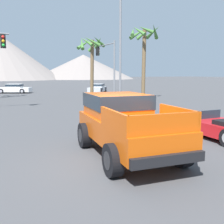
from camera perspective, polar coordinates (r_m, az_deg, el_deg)
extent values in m
plane|color=#424244|center=(7.76, 2.55, -10.66)|extent=(320.00, 320.00, 0.00)
cube|color=#CC4C0C|center=(8.05, 3.39, -3.92)|extent=(2.56, 4.74, 0.67)
cube|color=#CC4C0C|center=(8.76, 1.06, 1.68)|extent=(2.05, 2.22, 0.71)
cube|color=#1E2833|center=(8.75, 1.07, 2.52)|extent=(2.09, 2.26, 0.46)
cube|color=#CC4C0C|center=(6.45, 0.34, -1.79)|extent=(0.33, 1.80, 0.48)
cube|color=#CC4C0C|center=(7.30, 14.15, -0.84)|extent=(0.33, 1.80, 0.48)
cube|color=#CC4C0C|center=(6.09, 11.47, -2.57)|extent=(1.86, 0.34, 0.48)
cube|color=black|center=(10.21, -1.82, -2.51)|extent=(1.91, 0.43, 0.24)
cube|color=black|center=(6.14, 12.15, -10.12)|extent=(1.91, 0.43, 0.24)
cylinder|color=black|center=(9.12, -6.00, -5.03)|extent=(0.42, 0.88, 0.85)
cylinder|color=#232326|center=(9.12, -6.00, -5.03)|extent=(0.39, 0.51, 0.46)
cylinder|color=black|center=(9.79, 5.47, -4.09)|extent=(0.42, 0.88, 0.85)
cylinder|color=#232326|center=(9.79, 5.47, -4.09)|extent=(0.39, 0.51, 0.46)
cylinder|color=black|center=(6.54, 0.17, -10.42)|extent=(0.42, 0.88, 0.85)
cylinder|color=#232326|center=(6.54, 0.17, -10.42)|extent=(0.39, 0.51, 0.46)
cylinder|color=black|center=(7.45, 14.93, -8.35)|extent=(0.42, 0.88, 0.85)
cylinder|color=#232326|center=(7.45, 14.93, -8.35)|extent=(0.39, 0.51, 0.46)
cube|color=red|center=(11.42, 21.57, -2.89)|extent=(2.05, 4.66, 0.47)
cube|color=#1E2833|center=(11.69, 19.92, -0.52)|extent=(1.49, 0.16, 0.34)
cylinder|color=black|center=(11.90, 13.84, -2.52)|extent=(0.26, 0.67, 0.66)
cylinder|color=#9E9EA3|center=(11.90, 13.84, -2.52)|extent=(0.26, 0.38, 0.36)
cylinder|color=black|center=(12.99, 19.67, -1.86)|extent=(0.26, 0.67, 0.66)
cylinder|color=#9E9EA3|center=(12.99, 19.67, -1.86)|extent=(0.26, 0.38, 0.36)
cube|color=white|center=(36.39, -20.57, 4.58)|extent=(4.60, 3.51, 0.55)
cube|color=white|center=(36.32, -20.45, 5.38)|extent=(2.30, 2.19, 0.47)
cube|color=#1E2833|center=(36.32, -20.46, 5.47)|extent=(2.35, 2.24, 0.28)
cylinder|color=black|center=(36.08, -22.99, 4.20)|extent=(0.65, 0.48, 0.61)
cylinder|color=#9E9EA3|center=(36.08, -22.99, 4.20)|extent=(0.41, 0.36, 0.34)
cylinder|color=black|center=(37.64, -22.05, 4.40)|extent=(0.65, 0.48, 0.61)
cylinder|color=#9E9EA3|center=(37.64, -22.05, 4.40)|extent=(0.41, 0.36, 0.34)
cylinder|color=black|center=(35.18, -18.97, 4.32)|extent=(0.65, 0.48, 0.61)
cylinder|color=#9E9EA3|center=(35.18, -18.97, 4.32)|extent=(0.41, 0.36, 0.34)
cylinder|color=black|center=(36.77, -18.17, 4.51)|extent=(0.65, 0.48, 0.61)
cylinder|color=#9E9EA3|center=(36.77, -18.17, 4.51)|extent=(0.41, 0.36, 0.34)
cube|color=#B7BABF|center=(35.15, -3.18, 5.00)|extent=(3.96, 4.37, 0.55)
cube|color=#B7BABF|center=(35.23, -3.15, 5.81)|extent=(2.28, 2.32, 0.43)
cube|color=#1E2833|center=(35.22, -3.15, 5.89)|extent=(2.33, 2.37, 0.26)
cylinder|color=black|center=(33.70, -2.32, 4.66)|extent=(0.59, 0.66, 0.67)
cylinder|color=#9E9EA3|center=(33.70, -2.32, 4.66)|extent=(0.41, 0.43, 0.37)
cylinder|color=black|center=(34.09, -5.03, 4.67)|extent=(0.59, 0.66, 0.67)
cylinder|color=#9E9EA3|center=(34.09, -5.03, 4.67)|extent=(0.41, 0.43, 0.37)
cylinder|color=black|center=(36.26, -1.44, 4.92)|extent=(0.59, 0.66, 0.67)
cylinder|color=#9E9EA3|center=(36.26, -1.44, 4.92)|extent=(0.41, 0.43, 0.37)
cylinder|color=black|center=(36.62, -3.97, 4.94)|extent=(0.59, 0.66, 0.67)
cylinder|color=#9E9EA3|center=(36.62, -3.97, 4.94)|extent=(0.41, 0.43, 0.37)
cube|color=black|center=(19.66, -22.65, 14.03)|extent=(0.34, 0.26, 0.90)
sphere|color=red|center=(19.55, -22.65, 14.86)|extent=(0.20, 0.20, 0.20)
sphere|color=orange|center=(19.52, -22.61, 14.08)|extent=(0.20, 0.20, 0.20)
sphere|color=green|center=(19.49, -22.56, 13.29)|extent=(0.20, 0.20, 0.20)
cylinder|color=slate|center=(25.29, 0.51, 9.02)|extent=(0.16, 0.16, 5.61)
cylinder|color=slate|center=(27.31, -1.69, 14.34)|extent=(0.11, 4.22, 0.11)
cube|color=black|center=(28.69, -3.16, 13.04)|extent=(0.26, 0.34, 0.90)
sphere|color=red|center=(28.78, -2.88, 13.57)|extent=(0.20, 0.20, 0.20)
sphere|color=orange|center=(28.76, -2.88, 13.04)|extent=(0.20, 0.20, 0.20)
sphere|color=green|center=(28.74, -2.88, 12.50)|extent=(0.20, 0.20, 0.20)
cylinder|color=slate|center=(16.93, 1.82, 14.50)|extent=(0.14, 0.14, 8.66)
cylinder|color=brown|center=(27.77, -4.37, 9.28)|extent=(0.36, 0.66, 5.95)
cone|color=#427533|center=(28.36, -2.99, 14.81)|extent=(0.47, 1.55, 1.18)
cone|color=#427533|center=(28.93, -3.75, 14.43)|extent=(1.35, 1.46, 1.55)
cone|color=#427533|center=(28.87, -5.98, 14.57)|extent=(2.01, 0.95, 1.37)
cone|color=#427533|center=(27.98, -6.55, 14.63)|extent=(0.85, 1.69, 1.51)
cone|color=#427533|center=(27.46, -5.53, 15.04)|extent=(1.08, 1.49, 1.10)
cone|color=#427533|center=(27.23, -4.37, 15.13)|extent=(1.73, 0.87, 1.10)
cone|color=#427533|center=(27.55, -2.85, 15.10)|extent=(1.84, 1.31, 1.05)
cylinder|color=brown|center=(25.88, 6.92, 10.13)|extent=(0.36, 0.44, 6.69)
cone|color=#427533|center=(26.79, 8.89, 16.78)|extent=(0.39, 2.05, 1.12)
cone|color=#427533|center=(27.01, 6.91, 16.60)|extent=(1.48, 1.13, 1.30)
cone|color=#427533|center=(27.00, 5.65, 16.65)|extent=(1.94, 0.41, 1.32)
cone|color=#427533|center=(26.22, 4.56, 16.98)|extent=(1.50, 1.91, 1.21)
cone|color=#427533|center=(25.57, 5.87, 17.22)|extent=(0.82, 1.60, 1.13)
cone|color=#427533|center=(25.53, 7.37, 17.41)|extent=(1.48, 0.88, 0.83)
cone|color=#427533|center=(25.99, 9.33, 16.93)|extent=(1.72, 1.62, 1.28)
cone|color=gray|center=(125.55, -6.22, 9.75)|extent=(47.32, 47.32, 11.20)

